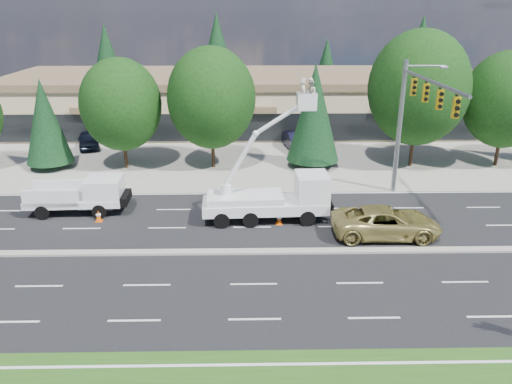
{
  "coord_description": "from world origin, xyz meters",
  "views": [
    {
      "loc": [
        -0.27,
        -23.56,
        12.25
      ],
      "look_at": [
        0.22,
        2.72,
        2.4
      ],
      "focal_mm": 35.0,
      "sensor_mm": 36.0,
      "label": 1
    }
  ],
  "objects_px": {
    "signal_mast": "(412,112)",
    "utility_pickup": "(82,198)",
    "bucket_truck": "(277,192)",
    "minivan": "(386,222)"
  },
  "relations": [
    {
      "from": "signal_mast",
      "to": "utility_pickup",
      "type": "relative_size",
      "value": 1.71
    },
    {
      "from": "utility_pickup",
      "to": "bucket_truck",
      "type": "bearing_deg",
      "value": -8.49
    },
    {
      "from": "signal_mast",
      "to": "bucket_truck",
      "type": "bearing_deg",
      "value": -162.49
    },
    {
      "from": "utility_pickup",
      "to": "bucket_truck",
      "type": "height_order",
      "value": "bucket_truck"
    },
    {
      "from": "signal_mast",
      "to": "utility_pickup",
      "type": "xyz_separation_m",
      "value": [
        -20.64,
        -1.34,
        -5.13
      ]
    },
    {
      "from": "utility_pickup",
      "to": "bucket_truck",
      "type": "distance_m",
      "value": 12.23
    },
    {
      "from": "signal_mast",
      "to": "bucket_truck",
      "type": "relative_size",
      "value": 1.2
    },
    {
      "from": "bucket_truck",
      "to": "minivan",
      "type": "distance_m",
      "value": 6.54
    },
    {
      "from": "signal_mast",
      "to": "utility_pickup",
      "type": "bearing_deg",
      "value": -176.29
    },
    {
      "from": "minivan",
      "to": "signal_mast",
      "type": "bearing_deg",
      "value": -25.19
    }
  ]
}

